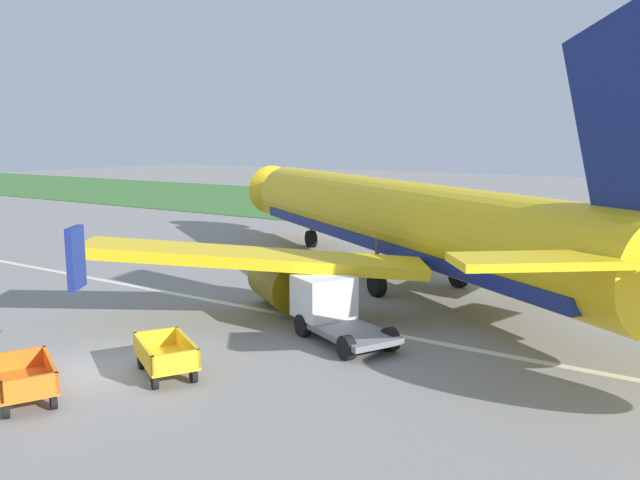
{
  "coord_description": "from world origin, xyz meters",
  "views": [
    {
      "loc": [
        15.79,
        -11.83,
        7.03
      ],
      "look_at": [
        1.4,
        10.08,
        2.8
      ],
      "focal_mm": 35.74,
      "sensor_mm": 36.0,
      "label": 1
    }
  ],
  "objects_px": {
    "airplane": "(404,222)",
    "service_truck_beside_carts": "(331,306)",
    "baggage_cart_nearest": "(25,379)",
    "baggage_cart_second_in_row": "(166,356)"
  },
  "relations": [
    {
      "from": "airplane",
      "to": "service_truck_beside_carts",
      "type": "relative_size",
      "value": 6.99
    },
    {
      "from": "baggage_cart_nearest",
      "to": "service_truck_beside_carts",
      "type": "xyz_separation_m",
      "value": [
        3.85,
        9.31,
        0.5
      ]
    },
    {
      "from": "baggage_cart_nearest",
      "to": "service_truck_beside_carts",
      "type": "height_order",
      "value": "service_truck_beside_carts"
    },
    {
      "from": "baggage_cart_nearest",
      "to": "baggage_cart_second_in_row",
      "type": "height_order",
      "value": "same"
    },
    {
      "from": "service_truck_beside_carts",
      "to": "airplane",
      "type": "bearing_deg",
      "value": 99.19
    },
    {
      "from": "baggage_cart_second_in_row",
      "to": "service_truck_beside_carts",
      "type": "xyz_separation_m",
      "value": [
        2.08,
        5.91,
        0.5
      ]
    },
    {
      "from": "airplane",
      "to": "baggage_cart_nearest",
      "type": "bearing_deg",
      "value": -97.71
    },
    {
      "from": "baggage_cart_nearest",
      "to": "baggage_cart_second_in_row",
      "type": "xyz_separation_m",
      "value": [
        1.76,
        3.4,
        0.0
      ]
    },
    {
      "from": "baggage_cart_second_in_row",
      "to": "airplane",
      "type": "bearing_deg",
      "value": 87.36
    },
    {
      "from": "airplane",
      "to": "service_truck_beside_carts",
      "type": "height_order",
      "value": "airplane"
    }
  ]
}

